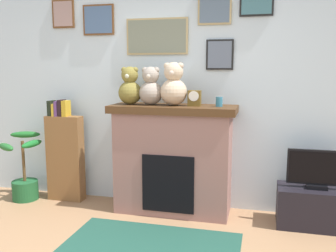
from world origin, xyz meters
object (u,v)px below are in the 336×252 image
potted_plant (24,177)px  bookshelf (65,155)px  teddy_bear_cream (151,88)px  teddy_bear_grey (174,86)px  mantel_clock (194,98)px  tv_stand (315,207)px  teddy_bear_tan (130,87)px  television (318,170)px  candle_jar (219,102)px  fireplace (173,159)px

potted_plant → bookshelf: bearing=15.5°
teddy_bear_cream → teddy_bear_grey: teddy_bear_grey is taller
mantel_clock → tv_stand: bearing=-1.6°
teddy_bear_grey → teddy_bear_tan: bearing=180.0°
bookshelf → teddy_bear_tan: 1.21m
television → teddy_bear_tan: bearing=178.9°
tv_stand → teddy_bear_grey: (-1.50, 0.04, 1.21)m
potted_plant → tv_stand: 3.37m
tv_stand → teddy_bear_tan: 2.33m
teddy_bear_grey → candle_jar: bearing=0.1°
mantel_clock → potted_plant: bearing=-178.0°
fireplace → mantel_clock: 0.72m
television → potted_plant: bearing=-179.4°
television → mantel_clock: 1.45m
bookshelf → teddy_bear_cream: teddy_bear_cream is taller
mantel_clock → fireplace: bearing=175.3°
potted_plant → candle_jar: (2.36, 0.07, 0.97)m
teddy_bear_grey → teddy_bear_cream: bearing=180.0°
bookshelf → television: bearing=-2.0°
tv_stand → candle_jar: 1.46m
fireplace → potted_plant: (-1.86, -0.09, -0.32)m
television → teddy_bear_tan: teddy_bear_tan is taller
candle_jar → teddy_bear_grey: 0.52m
bookshelf → teddy_bear_grey: bearing=-2.6°
television → candle_jar: bearing=177.8°
potted_plant → television: (3.36, 0.04, 0.31)m
potted_plant → teddy_bear_tan: teddy_bear_tan is taller
teddy_bear_cream → teddy_bear_grey: (0.26, -0.00, 0.02)m
potted_plant → teddy_bear_cream: 1.95m
fireplace → tv_stand: fireplace is taller
teddy_bear_grey → television: bearing=-1.5°
potted_plant → television: size_ratio=1.40×
television → teddy_bear_grey: (-1.50, 0.04, 0.82)m
fireplace → teddy_bear_grey: bearing=-69.6°
bookshelf → mantel_clock: mantel_clock is taller
potted_plant → teddy_bear_cream: bearing=2.6°
television → tv_stand: bearing=90.0°
potted_plant → teddy_bear_grey: bearing=2.3°
fireplace → bookshelf: size_ratio=1.12×
tv_stand → fireplace: bearing=177.9°
mantel_clock → teddy_bear_grey: teddy_bear_grey is taller
tv_stand → teddy_bear_grey: size_ratio=1.61×
potted_plant → teddy_bear_grey: (1.87, 0.07, 1.13)m
mantel_clock → teddy_bear_cream: bearing=179.9°
candle_jar → teddy_bear_cream: teddy_bear_cream is taller
teddy_bear_tan → teddy_bear_cream: teddy_bear_tan is taller
bookshelf → candle_jar: (1.87, -0.06, 0.70)m
bookshelf → potted_plant: bearing=-164.5°
candle_jar → mantel_clock: mantel_clock is taller
fireplace → mantel_clock: (0.24, -0.02, 0.68)m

